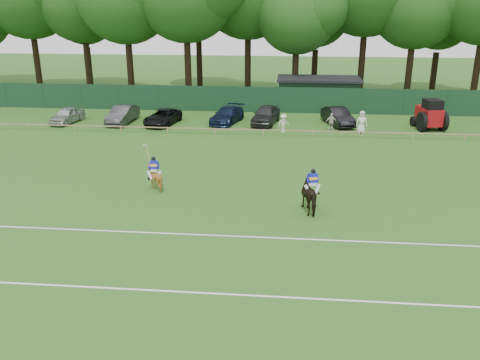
# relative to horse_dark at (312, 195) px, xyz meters

# --- Properties ---
(ground) EXTENTS (160.00, 160.00, 0.00)m
(ground) POSITION_rel_horse_dark_xyz_m (-4.34, -2.40, -0.92)
(ground) COLOR #1E4C14
(ground) RESTS_ON ground
(horse_dark) EXTENTS (1.58, 2.36, 1.83)m
(horse_dark) POSITION_rel_horse_dark_xyz_m (0.00, 0.00, 0.00)
(horse_dark) COLOR black
(horse_dark) RESTS_ON ground
(horse_chestnut) EXTENTS (1.16, 1.30, 1.41)m
(horse_chestnut) POSITION_rel_horse_dark_xyz_m (-9.03, 2.41, -0.21)
(horse_chestnut) COLOR brown
(horse_chestnut) RESTS_ON ground
(sedan_silver) EXTENTS (2.27, 4.26, 1.38)m
(sedan_silver) POSITION_rel_horse_dark_xyz_m (-21.20, 18.40, -0.23)
(sedan_silver) COLOR #B7B9BD
(sedan_silver) RESTS_ON ground
(sedan_grey) EXTENTS (1.92, 4.77, 1.54)m
(sedan_grey) POSITION_rel_horse_dark_xyz_m (-16.20, 18.85, -0.14)
(sedan_grey) COLOR #303033
(sedan_grey) RESTS_ON ground
(suv_black) EXTENTS (2.92, 5.05, 1.32)m
(suv_black) POSITION_rel_horse_dark_xyz_m (-12.46, 18.60, -0.25)
(suv_black) COLOR black
(suv_black) RESTS_ON ground
(sedan_navy) EXTENTS (3.15, 5.17, 1.40)m
(sedan_navy) POSITION_rel_horse_dark_xyz_m (-6.83, 19.77, -0.21)
(sedan_navy) COLOR #131D3C
(sedan_navy) RESTS_ON ground
(hatch_grey) EXTENTS (2.76, 5.05, 1.63)m
(hatch_grey) POSITION_rel_horse_dark_xyz_m (-3.33, 19.76, -0.10)
(hatch_grey) COLOR #29292B
(hatch_grey) RESTS_ON ground
(estate_black) EXTENTS (2.89, 4.88, 1.52)m
(estate_black) POSITION_rel_horse_dark_xyz_m (3.05, 19.88, -0.15)
(estate_black) COLOR black
(estate_black) RESTS_ON ground
(spectator_left) EXTENTS (1.14, 0.93, 1.54)m
(spectator_left) POSITION_rel_horse_dark_xyz_m (-1.71, 16.85, -0.15)
(spectator_left) COLOR white
(spectator_left) RESTS_ON ground
(spectator_mid) EXTENTS (0.96, 0.52, 1.55)m
(spectator_mid) POSITION_rel_horse_dark_xyz_m (2.28, 17.55, -0.14)
(spectator_mid) COLOR beige
(spectator_mid) RESTS_ON ground
(spectator_right) EXTENTS (0.95, 0.65, 1.88)m
(spectator_right) POSITION_rel_horse_dark_xyz_m (4.76, 17.08, 0.02)
(spectator_right) COLOR silver
(spectator_right) RESTS_ON ground
(rider_dark) EXTENTS (0.92, 0.52, 1.41)m
(rider_dark) POSITION_rel_horse_dark_xyz_m (0.00, -0.01, 0.79)
(rider_dark) COLOR silver
(rider_dark) RESTS_ON ground
(rider_chestnut) EXTENTS (0.94, 0.57, 2.05)m
(rider_chestnut) POSITION_rel_horse_dark_xyz_m (-9.03, 2.40, 0.46)
(rider_chestnut) COLOR silver
(rider_chestnut) RESTS_ON ground
(pitch_lines) EXTENTS (60.00, 5.10, 0.01)m
(pitch_lines) POSITION_rel_horse_dark_xyz_m (-4.34, -5.90, -0.91)
(pitch_lines) COLOR silver
(pitch_lines) RESTS_ON ground
(pitch_rail) EXTENTS (62.10, 0.10, 0.50)m
(pitch_rail) POSITION_rel_horse_dark_xyz_m (-4.34, 15.60, -0.47)
(pitch_rail) COLOR #997F5B
(pitch_rail) RESTS_ON ground
(perimeter_fence) EXTENTS (92.08, 0.08, 2.50)m
(perimeter_fence) POSITION_rel_horse_dark_xyz_m (-4.34, 24.60, 0.33)
(perimeter_fence) COLOR #14351E
(perimeter_fence) RESTS_ON ground
(utility_shed) EXTENTS (8.40, 4.40, 3.04)m
(utility_shed) POSITION_rel_horse_dark_xyz_m (1.66, 27.60, 0.62)
(utility_shed) COLOR #14331E
(utility_shed) RESTS_ON ground
(tree_row) EXTENTS (96.00, 12.00, 21.00)m
(tree_row) POSITION_rel_horse_dark_xyz_m (-2.34, 32.60, -0.92)
(tree_row) COLOR #26561C
(tree_row) RESTS_ON ground
(tractor) EXTENTS (2.61, 3.45, 2.63)m
(tractor) POSITION_rel_horse_dark_xyz_m (10.69, 18.94, 0.33)
(tractor) COLOR maroon
(tractor) RESTS_ON ground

